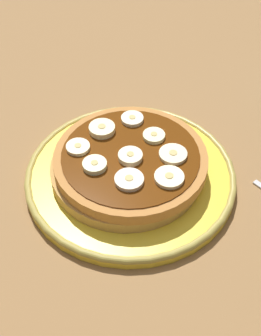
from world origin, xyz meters
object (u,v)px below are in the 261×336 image
(banana_slice_1, at_px, (126,180))
(banana_slice_6, at_px, (95,165))
(pancake_stack, at_px, (129,162))
(banana_slice_4, at_px, (169,178))
(banana_slice_5, at_px, (102,129))
(banana_slice_7, at_px, (173,155))
(banana_slice_8, at_px, (132,119))
(plate, at_px, (130,175))
(banana_slice_2, at_px, (78,147))
(banana_slice_3, at_px, (154,136))
(banana_slice_0, at_px, (134,157))

(banana_slice_1, distance_m, banana_slice_6, 0.04)
(pancake_stack, bearing_deg, banana_slice_4, -40.76)
(banana_slice_5, relative_size, banana_slice_6, 1.15)
(banana_slice_7, distance_m, banana_slice_8, 0.08)
(plate, bearing_deg, banana_slice_7, -0.35)
(banana_slice_2, xyz_separation_m, banana_slice_7, (0.12, -0.01, 0.00))
(banana_slice_2, xyz_separation_m, banana_slice_4, (0.11, -0.05, 0.00))
(banana_slice_2, height_order, banana_slice_4, same)
(plate, relative_size, banana_slice_5, 7.98)
(plate, xyz_separation_m, banana_slice_7, (0.05, -0.00, 0.04))
(banana_slice_3, relative_size, banana_slice_7, 0.82)
(banana_slice_1, xyz_separation_m, banana_slice_7, (0.06, 0.04, -0.00))
(pancake_stack, distance_m, banana_slice_1, 0.05)
(banana_slice_8, bearing_deg, pancake_stack, -92.16)
(banana_slice_3, relative_size, banana_slice_8, 0.96)
(plate, bearing_deg, banana_slice_6, -151.70)
(banana_slice_4, distance_m, banana_slice_5, 0.12)
(plate, relative_size, banana_slice_6, 9.18)
(banana_slice_0, distance_m, banana_slice_3, 0.05)
(pancake_stack, height_order, banana_slice_7, banana_slice_7)
(pancake_stack, xyz_separation_m, banana_slice_4, (0.05, -0.04, 0.02))
(banana_slice_4, height_order, banana_slice_8, same)
(banana_slice_3, xyz_separation_m, banana_slice_7, (0.02, -0.03, -0.00))
(pancake_stack, bearing_deg, banana_slice_1, -91.33)
(banana_slice_2, bearing_deg, banana_slice_0, -12.24)
(banana_slice_8, bearing_deg, banana_slice_5, -149.26)
(banana_slice_7, bearing_deg, banana_slice_5, 154.84)
(banana_slice_5, height_order, banana_slice_6, banana_slice_5)
(pancake_stack, relative_size, banana_slice_0, 6.58)
(banana_slice_3, xyz_separation_m, banana_slice_4, (0.02, -0.07, -0.00))
(banana_slice_2, bearing_deg, pancake_stack, -5.11)
(banana_slice_4, relative_size, banana_slice_7, 1.01)
(banana_slice_0, xyz_separation_m, banana_slice_8, (-0.00, 0.07, -0.00))
(plate, relative_size, banana_slice_3, 9.50)
(plate, bearing_deg, banana_slice_5, 132.28)
(banana_slice_5, bearing_deg, banana_slice_0, -48.85)
(plate, relative_size, banana_slice_7, 7.75)
(banana_slice_0, xyz_separation_m, banana_slice_3, (0.02, 0.04, -0.00))
(pancake_stack, bearing_deg, banana_slice_2, 174.89)
(plate, relative_size, banana_slice_2, 9.06)
(banana_slice_8, bearing_deg, plate, -90.27)
(banana_slice_2, height_order, banana_slice_5, banana_slice_5)
(banana_slice_7, bearing_deg, banana_slice_4, -98.15)
(banana_slice_3, relative_size, banana_slice_4, 0.81)
(banana_slice_0, bearing_deg, banana_slice_3, 58.04)
(banana_slice_0, xyz_separation_m, banana_slice_1, (-0.01, -0.04, -0.00))
(banana_slice_2, height_order, banana_slice_7, same)
(pancake_stack, distance_m, banana_slice_5, 0.06)
(pancake_stack, bearing_deg, banana_slice_8, 87.84)
(pancake_stack, relative_size, banana_slice_2, 6.63)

